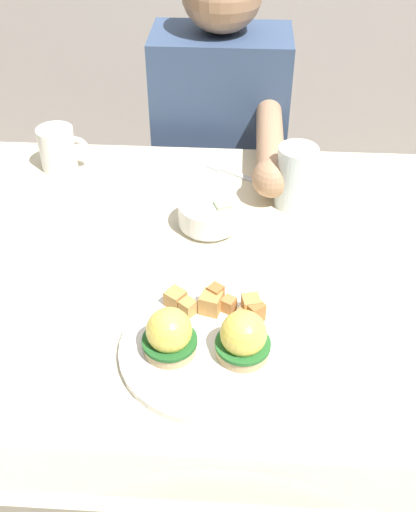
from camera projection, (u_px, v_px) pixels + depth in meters
ground_plane at (206, 490)px, 1.55m from camera, size 6.00×6.00×0.00m
dining_table at (205, 315)px, 1.15m from camera, size 1.20×0.90×0.74m
eggs_benedict_plate at (208, 340)px, 0.92m from camera, size 0.27×0.27×0.09m
fruit_bowl at (210, 214)px, 1.17m from camera, size 0.12×0.12×0.06m
coffee_mug at (58, 147)px, 1.33m from camera, size 0.11×0.08×0.09m
fork at (234, 174)px, 1.33m from camera, size 0.14×0.10×0.00m
water_glass_far at (295, 181)px, 1.21m from camera, size 0.08×0.08×0.13m
diner_person at (221, 150)px, 1.60m from camera, size 0.34×0.54×1.14m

